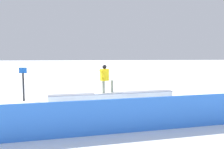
{
  "coord_description": "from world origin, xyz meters",
  "views": [
    {
      "loc": [
        1.07,
        12.4,
        2.69
      ],
      "look_at": [
        0.14,
        1.02,
        1.58
      ],
      "focal_mm": 38.38,
      "sensor_mm": 36.0,
      "label": 1
    }
  ],
  "objects": [
    {
      "name": "ground_plane",
      "position": [
        0.0,
        0.0,
        0.0
      ],
      "size": [
        120.0,
        120.0,
        0.0
      ],
      "primitive_type": "plane",
      "color": "white"
    },
    {
      "name": "grind_box",
      "position": [
        0.0,
        0.0,
        0.24
      ],
      "size": [
        6.64,
        1.58,
        0.52
      ],
      "color": "white",
      "rests_on": "ground_plane"
    },
    {
      "name": "snowboarder",
      "position": [
        0.41,
        0.1,
        1.33
      ],
      "size": [
        1.45,
        0.79,
        1.49
      ],
      "color": "silver",
      "rests_on": "grind_box"
    },
    {
      "name": "safety_fence",
      "position": [
        0.0,
        4.75,
        0.58
      ],
      "size": [
        12.33,
        2.08,
        1.15
      ],
      "primitive_type": "cube",
      "rotation": [
        0.0,
        0.0,
        0.16
      ],
      "color": "#3479EB",
      "rests_on": "ground_plane"
    },
    {
      "name": "trail_marker",
      "position": [
        4.8,
        -0.73,
        0.98
      ],
      "size": [
        0.4,
        0.1,
        1.82
      ],
      "color": "#262628",
      "rests_on": "ground_plane"
    }
  ]
}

